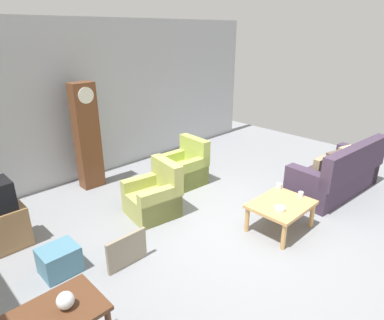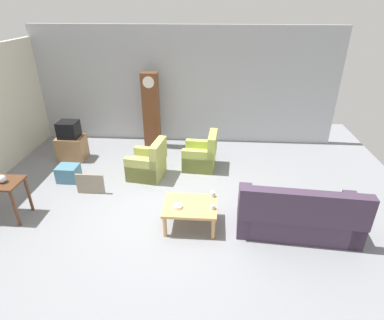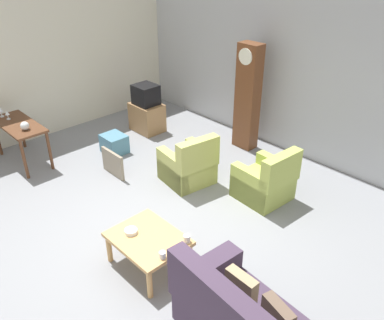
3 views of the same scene
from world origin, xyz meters
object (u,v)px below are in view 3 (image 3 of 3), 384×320
wine_glass_tall (1,111)px  tv_crt (146,95)px  storage_box_blue (114,144)px  wine_glass_mid (7,114)px  cup_blue_rimmed (163,255)px  armchair_olive_near (189,166)px  grandfather_clock (248,97)px  cup_white_porcelain (187,239)px  armchair_olive_far (266,182)px  framed_picture_leaning (113,163)px  tv_stand_cabinet (147,117)px  coffee_table_wood (148,241)px  console_table_dark (19,129)px  bowl_white_stacked (131,231)px  glass_dome_cloche (25,126)px

wine_glass_tall → tv_crt: bearing=69.3°
storage_box_blue → tv_crt: bearing=107.9°
wine_glass_mid → storage_box_blue: bearing=52.3°
cup_blue_rimmed → armchair_olive_near: bearing=129.5°
grandfather_clock → cup_white_porcelain: 3.70m
armchair_olive_far → framed_picture_leaning: (-2.33, -1.36, -0.08)m
armchair_olive_far → tv_stand_cabinet: (-3.39, 0.25, 0.00)m
coffee_table_wood → cup_blue_rimmed: bearing=-13.6°
tv_stand_cabinet → console_table_dark: bearing=-100.9°
armchair_olive_near → framed_picture_leaning: (-1.10, -0.81, -0.08)m
cup_white_porcelain → wine_glass_mid: (-4.48, -0.34, 0.39)m
bowl_white_stacked → wine_glass_mid: bearing=179.0°
coffee_table_wood → bowl_white_stacked: bearing=-154.7°
armchair_olive_near → console_table_dark: size_ratio=0.71×
cup_blue_rimmed → storage_box_blue: bearing=155.1°
storage_box_blue → grandfather_clock: bearing=52.3°
armchair_olive_far → wine_glass_tall: 5.02m
armchair_olive_near → cup_blue_rimmed: armchair_olive_near is taller
grandfather_clock → bowl_white_stacked: (1.12, -3.62, -0.56)m
grandfather_clock → wine_glass_tall: 4.65m
coffee_table_wood → grandfather_clock: 3.82m
coffee_table_wood → console_table_dark: (-3.78, 0.01, 0.28)m
tv_stand_cabinet → bowl_white_stacked: 4.07m
tv_crt → cup_white_porcelain: 4.34m
grandfather_clock → wine_glass_mid: (-2.75, -3.56, -0.14)m
storage_box_blue → glass_dome_cloche: 1.68m
cup_white_porcelain → wine_glass_tall: 4.72m
coffee_table_wood → cup_white_porcelain: (0.40, 0.30, 0.12)m
armchair_olive_near → storage_box_blue: 1.84m
cup_blue_rimmed → grandfather_clock: bearing=115.8°
tv_stand_cabinet → wine_glass_tall: bearing=-110.7°
tv_stand_cabinet → wine_glass_mid: bearing=-107.0°
armchair_olive_near → coffee_table_wood: (1.13, -1.76, 0.09)m
glass_dome_cloche → bowl_white_stacked: bearing=-1.8°
cup_white_porcelain → tv_crt: bearing=148.6°
cup_blue_rimmed → tv_stand_cabinet: bearing=144.3°
armchair_olive_near → storage_box_blue: bearing=-170.3°
tv_crt → wine_glass_mid: (-0.79, -2.59, 0.08)m
storage_box_blue → framed_picture_leaning: bearing=-35.4°
console_table_dark → cup_white_porcelain: size_ratio=13.40×
wine_glass_tall → wine_glass_mid: (0.20, 0.04, -0.01)m
tv_stand_cabinet → cup_blue_rimmed: 4.56m
console_table_dark → wine_glass_mid: (-0.30, -0.05, 0.23)m
bowl_white_stacked → tv_stand_cabinet: bearing=139.2°
framed_picture_leaning → wine_glass_tall: (-2.06, -1.02, 0.68)m
console_table_dark → storage_box_blue: (0.85, 1.44, -0.49)m
cup_white_porcelain → wine_glass_mid: bearing=-175.7°
wine_glass_mid → armchair_olive_far: bearing=29.3°
armchair_olive_near → tv_crt: 2.37m
bowl_white_stacked → wine_glass_tall: (-4.07, 0.03, 0.42)m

